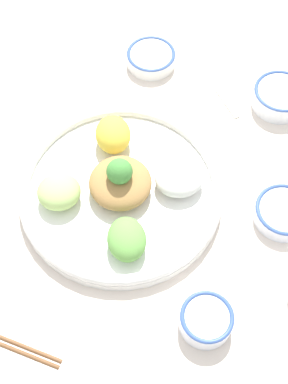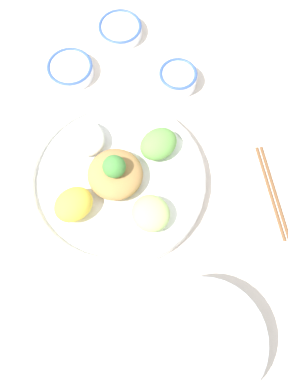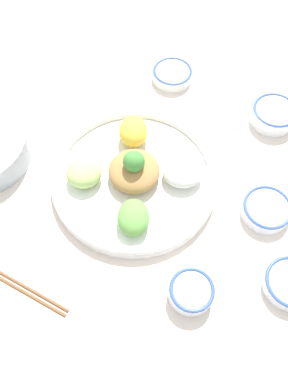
{
  "view_description": "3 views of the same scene",
  "coord_description": "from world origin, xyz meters",
  "px_view_note": "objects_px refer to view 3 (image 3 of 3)",
  "views": [
    {
      "loc": [
        0.46,
        0.21,
        0.88
      ],
      "look_at": [
        0.01,
        0.06,
        0.06
      ],
      "focal_mm": 50.0,
      "sensor_mm": 36.0,
      "label": 1
    },
    {
      "loc": [
        -0.02,
        -0.36,
        0.89
      ],
      "look_at": [
        0.05,
        -0.03,
        0.03
      ],
      "focal_mm": 42.0,
      "sensor_mm": 36.0,
      "label": 2
    },
    {
      "loc": [
        0.39,
        0.22,
        0.75
      ],
      "look_at": [
        0.03,
        0.05,
        0.03
      ],
      "focal_mm": 35.0,
      "sensor_mm": 36.0,
      "label": 3
    }
  ],
  "objects_px": {
    "salad_platter": "(134,177)",
    "sauce_bowl_dark": "(191,292)",
    "sauce_bowl_red": "(274,114)",
    "rice_bowl_plain": "(172,74)",
    "serving_spoon_main": "(224,105)",
    "chopsticks_pair_near": "(21,288)",
    "sauce_bowl_far": "(266,209)"
  },
  "relations": [
    {
      "from": "salad_platter",
      "to": "sauce_bowl_dark",
      "type": "height_order",
      "value": "salad_platter"
    },
    {
      "from": "sauce_bowl_red",
      "to": "rice_bowl_plain",
      "type": "distance_m",
      "value": 0.29
    },
    {
      "from": "serving_spoon_main",
      "to": "sauce_bowl_red",
      "type": "bearing_deg",
      "value": 48.89
    },
    {
      "from": "salad_platter",
      "to": "chopsticks_pair_near",
      "type": "bearing_deg",
      "value": -17.22
    },
    {
      "from": "salad_platter",
      "to": "serving_spoon_main",
      "type": "height_order",
      "value": "salad_platter"
    },
    {
      "from": "sauce_bowl_red",
      "to": "sauce_bowl_dark",
      "type": "xyz_separation_m",
      "value": [
        0.5,
        -0.03,
        0.0
      ]
    },
    {
      "from": "rice_bowl_plain",
      "to": "sauce_bowl_far",
      "type": "relative_size",
      "value": 0.99
    },
    {
      "from": "salad_platter",
      "to": "chopsticks_pair_near",
      "type": "height_order",
      "value": "salad_platter"
    },
    {
      "from": "salad_platter",
      "to": "sauce_bowl_dark",
      "type": "relative_size",
      "value": 4.33
    },
    {
      "from": "sauce_bowl_dark",
      "to": "serving_spoon_main",
      "type": "relative_size",
      "value": 0.79
    },
    {
      "from": "sauce_bowl_far",
      "to": "serving_spoon_main",
      "type": "bearing_deg",
      "value": -144.59
    },
    {
      "from": "sauce_bowl_red",
      "to": "sauce_bowl_far",
      "type": "bearing_deg",
      "value": 12.35
    },
    {
      "from": "serving_spoon_main",
      "to": "chopsticks_pair_near",
      "type": "bearing_deg",
      "value": -61.14
    },
    {
      "from": "sauce_bowl_red",
      "to": "rice_bowl_plain",
      "type": "bearing_deg",
      "value": -95.34
    },
    {
      "from": "sauce_bowl_dark",
      "to": "rice_bowl_plain",
      "type": "xyz_separation_m",
      "value": [
        -0.53,
        -0.26,
        -0.01
      ]
    },
    {
      "from": "rice_bowl_plain",
      "to": "sauce_bowl_dark",
      "type": "bearing_deg",
      "value": 26.29
    },
    {
      "from": "sauce_bowl_red",
      "to": "chopsticks_pair_near",
      "type": "distance_m",
      "value": 0.71
    },
    {
      "from": "sauce_bowl_red",
      "to": "sauce_bowl_dark",
      "type": "height_order",
      "value": "same"
    },
    {
      "from": "sauce_bowl_far",
      "to": "chopsticks_pair_near",
      "type": "xyz_separation_m",
      "value": [
        0.37,
        -0.39,
        -0.01
      ]
    },
    {
      "from": "sauce_bowl_far",
      "to": "sauce_bowl_dark",
      "type": "bearing_deg",
      "value": -19.5
    },
    {
      "from": "rice_bowl_plain",
      "to": "serving_spoon_main",
      "type": "relative_size",
      "value": 0.96
    },
    {
      "from": "salad_platter",
      "to": "sauce_bowl_far",
      "type": "height_order",
      "value": "salad_platter"
    },
    {
      "from": "rice_bowl_plain",
      "to": "chopsticks_pair_near",
      "type": "bearing_deg",
      "value": -4.42
    },
    {
      "from": "salad_platter",
      "to": "chopsticks_pair_near",
      "type": "distance_m",
      "value": 0.33
    },
    {
      "from": "rice_bowl_plain",
      "to": "chopsticks_pair_near",
      "type": "height_order",
      "value": "rice_bowl_plain"
    },
    {
      "from": "sauce_bowl_far",
      "to": "serving_spoon_main",
      "type": "height_order",
      "value": "sauce_bowl_far"
    },
    {
      "from": "sauce_bowl_red",
      "to": "chopsticks_pair_near",
      "type": "height_order",
      "value": "sauce_bowl_red"
    },
    {
      "from": "salad_platter",
      "to": "sauce_bowl_red",
      "type": "height_order",
      "value": "salad_platter"
    },
    {
      "from": "sauce_bowl_dark",
      "to": "rice_bowl_plain",
      "type": "relative_size",
      "value": 0.83
    },
    {
      "from": "rice_bowl_plain",
      "to": "sauce_bowl_far",
      "type": "bearing_deg",
      "value": 49.96
    },
    {
      "from": "sauce_bowl_red",
      "to": "rice_bowl_plain",
      "type": "relative_size",
      "value": 1.05
    },
    {
      "from": "serving_spoon_main",
      "to": "rice_bowl_plain",
      "type": "bearing_deg",
      "value": -143.18
    }
  ]
}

